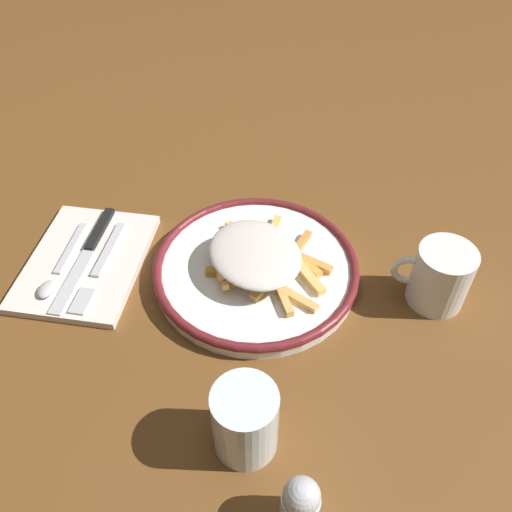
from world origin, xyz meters
TOP-DOWN VIEW (x-y plane):
  - ground_plane at (0.00, 0.00)m, footprint 2.60×2.60m
  - plate at (0.00, 0.00)m, footprint 0.29×0.29m
  - fries_heap at (-0.00, 0.00)m, footprint 0.20×0.20m
  - napkin at (0.25, 0.02)m, footprint 0.16×0.22m
  - fork at (0.22, 0.04)m, footprint 0.02×0.18m
  - knife at (0.25, 0.00)m, footprint 0.02×0.21m
  - spoon at (0.28, 0.06)m, footprint 0.02×0.15m
  - water_glass at (-0.03, 0.25)m, footprint 0.07×0.07m
  - coffee_mug at (-0.25, 0.00)m, footprint 0.10×0.08m
  - salt_shaker at (-0.10, 0.32)m, footprint 0.04×0.04m

SIDE VIEW (x-z plane):
  - ground_plane at x=0.00m, z-range 0.00..0.00m
  - napkin at x=0.25m, z-range 0.00..0.01m
  - plate at x=0.00m, z-range 0.00..0.03m
  - fork at x=0.22m, z-range 0.01..0.02m
  - knife at x=0.25m, z-range 0.01..0.02m
  - spoon at x=0.28m, z-range 0.01..0.02m
  - salt_shaker at x=-0.10m, z-range 0.00..0.07m
  - fries_heap at x=0.00m, z-range 0.02..0.06m
  - coffee_mug at x=-0.25m, z-range 0.00..0.09m
  - water_glass at x=-0.03m, z-range 0.00..0.09m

